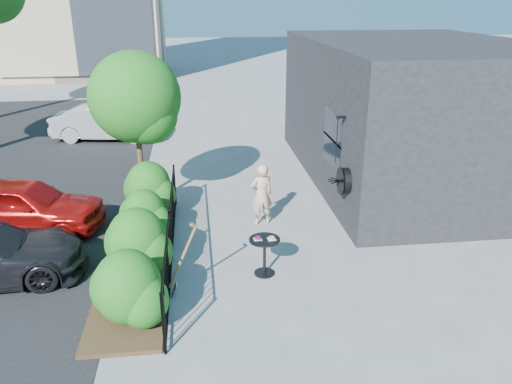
{
  "coord_description": "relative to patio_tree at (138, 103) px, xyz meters",
  "views": [
    {
      "loc": [
        -0.88,
        -9.38,
        5.16
      ],
      "look_at": [
        0.35,
        0.58,
        1.2
      ],
      "focal_mm": 35.0,
      "sensor_mm": 36.0,
      "label": 1
    }
  ],
  "objects": [
    {
      "name": "woman",
      "position": [
        2.83,
        -1.23,
        -2.01
      ],
      "size": [
        0.61,
        0.46,
        1.5
      ],
      "primitive_type": "imported",
      "rotation": [
        0.0,
        0.0,
        3.34
      ],
      "color": "tan",
      "rests_on": "ground"
    },
    {
      "name": "shovel",
      "position": [
        0.98,
        -4.14,
        -2.11
      ],
      "size": [
        0.58,
        0.19,
        1.48
      ],
      "color": "brown",
      "rests_on": "ground"
    },
    {
      "name": "car_red",
      "position": [
        -2.71,
        -0.92,
        -2.14
      ],
      "size": [
        3.87,
        2.05,
        1.25
      ],
      "primitive_type": "imported",
      "rotation": [
        0.0,
        0.0,
        1.41
      ],
      "color": "#A60F0D",
      "rests_on": "ground"
    },
    {
      "name": "cafe_table",
      "position": [
        2.58,
        -3.58,
        -2.23
      ],
      "size": [
        0.61,
        0.61,
        0.82
      ],
      "rotation": [
        0.0,
        0.0,
        0.07
      ],
      "color": "black",
      "rests_on": "ground"
    },
    {
      "name": "shrubs",
      "position": [
        0.14,
        -2.66,
        -2.06
      ],
      "size": [
        1.1,
        5.6,
        1.24
      ],
      "color": "#1B5914",
      "rests_on": "ground"
    },
    {
      "name": "planting_bed",
      "position": [
        0.04,
        -2.76,
        -2.72
      ],
      "size": [
        1.3,
        6.0,
        0.08
      ],
      "primitive_type": "cube",
      "color": "#382616",
      "rests_on": "ground"
    },
    {
      "name": "fence",
      "position": [
        0.74,
        -2.76,
        -2.2
      ],
      "size": [
        0.05,
        6.05,
        1.1
      ],
      "color": "black",
      "rests_on": "ground"
    },
    {
      "name": "car_silver",
      "position": [
        -2.0,
        7.03,
        -2.1
      ],
      "size": [
        4.2,
        1.94,
        1.34
      ],
      "primitive_type": "imported",
      "rotation": [
        0.0,
        0.0,
        1.44
      ],
      "color": "#A4A4A8",
      "rests_on": "ground"
    },
    {
      "name": "patio_tree",
      "position": [
        0.0,
        0.0,
        0.0
      ],
      "size": [
        2.2,
        2.2,
        3.94
      ],
      "color": "#3F2B19",
      "rests_on": "ground"
    },
    {
      "name": "shop_building",
      "position": [
        7.73,
        1.74,
        -0.76
      ],
      "size": [
        6.22,
        9.0,
        4.0
      ],
      "color": "black",
      "rests_on": "ground"
    },
    {
      "name": "ground",
      "position": [
        2.24,
        -2.76,
        -2.76
      ],
      "size": [
        120.0,
        120.0,
        0.0
      ],
      "primitive_type": "plane",
      "color": "gray",
      "rests_on": "ground"
    }
  ]
}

